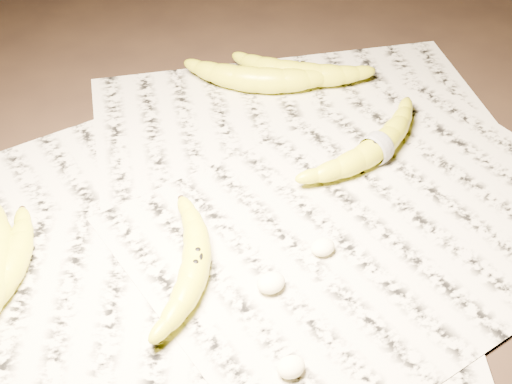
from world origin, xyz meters
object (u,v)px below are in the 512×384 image
banana_upper_a (259,78)px  banana_upper_b (299,72)px  banana_taped (377,146)px  banana_left_b (4,276)px  banana_center (195,263)px

banana_upper_a → banana_upper_b: 0.06m
banana_taped → banana_upper_b: banana_upper_b is taller
banana_left_b → banana_upper_b: bearing=-27.1°
banana_center → banana_taped: bearing=-43.5°
banana_left_b → banana_upper_a: 0.47m
banana_upper_b → banana_upper_a: bearing=-150.5°
banana_left_b → banana_taped: size_ratio=0.83×
banana_upper_b → banana_left_b: bearing=-117.3°
banana_left_b → banana_upper_a: (0.43, 0.18, 0.00)m
banana_left_b → banana_center: size_ratio=0.97×
banana_center → banana_upper_a: size_ratio=0.90×
banana_center → banana_upper_b: size_ratio=0.99×
banana_left_b → banana_taped: banana_taped is taller
banana_upper_a → banana_center: bearing=-93.7°
banana_taped → banana_center: bearing=176.2°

